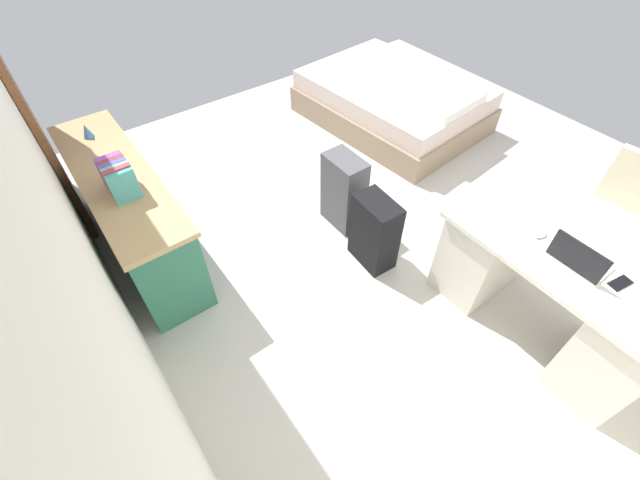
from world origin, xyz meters
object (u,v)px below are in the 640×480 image
at_px(computer_mouse, 541,234).
at_px(cell_phone_near_laptop, 620,283).
at_px(office_chair, 611,224).
at_px(bed, 393,102).
at_px(suitcase_spare_grey, 344,192).
at_px(credenza, 131,213).
at_px(suitcase_black, 375,232).
at_px(figurine_small, 87,131).
at_px(laptop, 579,259).
at_px(desk, 547,291).

relative_size(computer_mouse, cell_phone_near_laptop, 0.74).
relative_size(office_chair, computer_mouse, 9.40).
bearing_deg(bed, suitcase_spare_grey, 122.69).
xyz_separation_m(credenza, bed, (0.21, -3.00, -0.14)).
bearing_deg(office_chair, suitcase_black, 52.49).
bearing_deg(cell_phone_near_laptop, figurine_small, 41.51).
xyz_separation_m(laptop, figurine_small, (2.97, 1.87, 0.03)).
relative_size(desk, computer_mouse, 14.42).
distance_m(suitcase_spare_grey, figurine_small, 2.06).
relative_size(bed, computer_mouse, 20.13).
height_order(desk, office_chair, office_chair).
xyz_separation_m(suitcase_spare_grey, figurine_small, (1.30, 1.52, 0.49)).
xyz_separation_m(desk, suitcase_spare_grey, (1.61, 0.40, -0.06)).
xyz_separation_m(desk, laptop, (-0.05, 0.04, 0.40)).
relative_size(bed, suitcase_black, 3.31).
xyz_separation_m(suitcase_spare_grey, computer_mouse, (-1.41, -0.40, 0.43)).
distance_m(desk, computer_mouse, 0.43).
bearing_deg(suitcase_spare_grey, cell_phone_near_laptop, -167.46).
bearing_deg(desk, cell_phone_near_laptop, -173.82).
height_order(computer_mouse, cell_phone_near_laptop, computer_mouse).
relative_size(office_chair, laptop, 3.02).
xyz_separation_m(credenza, cell_phone_near_laptop, (-2.63, -1.94, 0.36)).
height_order(credenza, suitcase_black, credenza).
xyz_separation_m(office_chair, figurine_small, (2.85, 2.82, 0.41)).
xyz_separation_m(desk, credenza, (2.36, 1.91, -0.00)).
height_order(desk, laptop, laptop).
xyz_separation_m(credenza, computer_mouse, (-2.15, -1.91, 0.37)).
height_order(suitcase_spare_grey, laptop, laptop).
height_order(suitcase_black, laptop, laptop).
relative_size(suitcase_spare_grey, cell_phone_near_laptop, 4.88).
height_order(computer_mouse, figurine_small, figurine_small).
bearing_deg(cell_phone_near_laptop, credenza, 46.59).
height_order(suitcase_spare_grey, figurine_small, figurine_small).
bearing_deg(office_chair, cell_phone_near_laptop, 111.47).
relative_size(suitcase_spare_grey, figurine_small, 6.04).
height_order(office_chair, suitcase_spare_grey, office_chair).
relative_size(credenza, bed, 0.89).
height_order(desk, cell_phone_near_laptop, cell_phone_near_laptop).
bearing_deg(bed, suitcase_black, 132.49).
bearing_deg(computer_mouse, credenza, 41.92).
relative_size(office_chair, suitcase_black, 1.54).
relative_size(bed, figurine_small, 18.30).
distance_m(suitcase_spare_grey, laptop, 1.76).
relative_size(computer_mouse, figurine_small, 0.91).
height_order(credenza, suitcase_spare_grey, credenza).
xyz_separation_m(desk, figurine_small, (2.92, 1.92, 0.44)).
bearing_deg(bed, figurine_small, 83.31).
distance_m(computer_mouse, cell_phone_near_laptop, 0.49).
relative_size(cell_phone_near_laptop, figurine_small, 1.24).
xyz_separation_m(laptop, cell_phone_near_laptop, (-0.23, -0.07, -0.04)).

